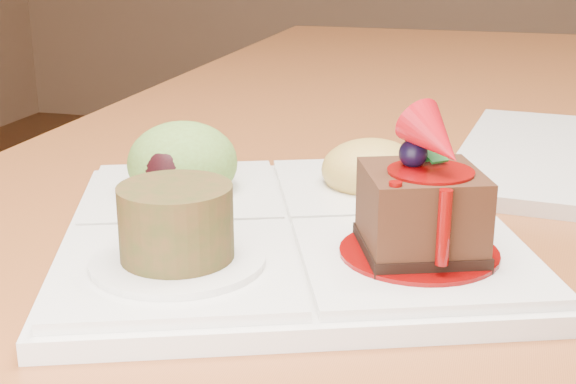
# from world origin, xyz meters

# --- Properties ---
(dining_table) EXTENTS (1.00, 1.80, 0.75)m
(dining_table) POSITION_xyz_m (0.00, 0.00, 0.68)
(dining_table) COLOR brown
(dining_table) RESTS_ON ground
(sampler_plate) EXTENTS (0.36, 0.36, 0.11)m
(sampler_plate) POSITION_xyz_m (-0.19, -0.28, 0.77)
(sampler_plate) COLOR silver
(sampler_plate) RESTS_ON dining_table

